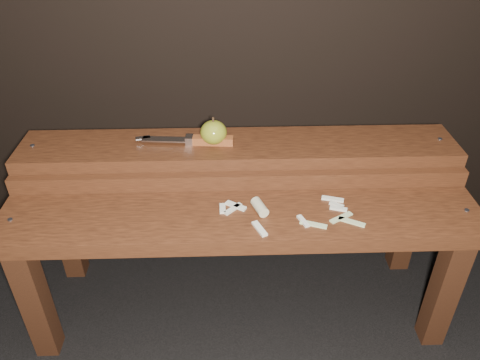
{
  "coord_description": "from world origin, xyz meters",
  "views": [
    {
      "loc": [
        -0.03,
        -0.95,
        1.13
      ],
      "look_at": [
        0.0,
        0.06,
        0.45
      ],
      "focal_mm": 35.0,
      "sensor_mm": 36.0,
      "label": 1
    }
  ],
  "objects_px": {
    "knife": "(200,140)",
    "bench_front_tier": "(242,239)",
    "bench_rear_tier": "(239,170)",
    "apple": "(214,132)"
  },
  "relations": [
    {
      "from": "knife",
      "to": "bench_front_tier",
      "type": "bearing_deg",
      "value": -65.39
    },
    {
      "from": "bench_rear_tier",
      "to": "bench_front_tier",
      "type": "bearing_deg",
      "value": -90.0
    },
    {
      "from": "bench_front_tier",
      "to": "apple",
      "type": "distance_m",
      "value": 0.3
    },
    {
      "from": "apple",
      "to": "bench_front_tier",
      "type": "bearing_deg",
      "value": -73.62
    },
    {
      "from": "apple",
      "to": "knife",
      "type": "distance_m",
      "value": 0.04
    },
    {
      "from": "bench_rear_tier",
      "to": "apple",
      "type": "bearing_deg",
      "value": 176.36
    },
    {
      "from": "bench_rear_tier",
      "to": "knife",
      "type": "bearing_deg",
      "value": 179.29
    },
    {
      "from": "bench_front_tier",
      "to": "knife",
      "type": "distance_m",
      "value": 0.3
    },
    {
      "from": "bench_front_tier",
      "to": "apple",
      "type": "bearing_deg",
      "value": 106.38
    },
    {
      "from": "bench_front_tier",
      "to": "knife",
      "type": "bearing_deg",
      "value": 114.61
    }
  ]
}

